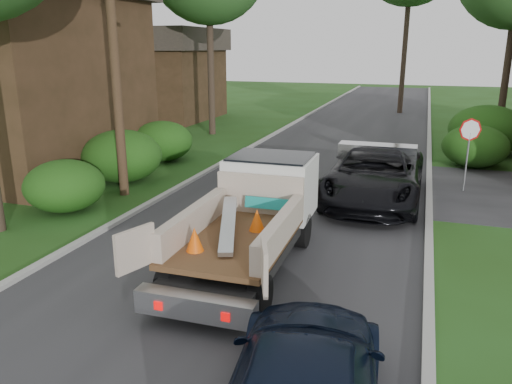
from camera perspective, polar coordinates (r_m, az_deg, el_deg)
The scene contains 14 objects.
ground at distance 10.54m, azimuth -4.10°, elevation -10.35°, with size 120.00×120.00×0.00m, color #214313.
road at distance 19.61m, azimuth 7.13°, elevation 2.23°, with size 8.00×90.00×0.02m, color #28282B.
curb_left at distance 20.76m, azimuth -4.03°, elevation 3.26°, with size 0.20×90.00×0.12m, color #9E9E99.
curb_right at distance 19.25m, azimuth 19.17°, elevation 1.35°, with size 0.20×90.00×0.12m, color #9E9E99.
stop_sign at distance 17.98m, azimuth 23.19°, elevation 5.55°, with size 0.71×0.32×2.48m.
utility_pole at distance 16.46m, azimuth -16.10°, elevation 17.25°, with size 2.42×1.25×10.00m.
house_left_far at distance 35.20m, azimuth -11.04°, elevation 13.25°, with size 7.56×7.56×6.00m.
hedge_left_a at distance 15.80m, azimuth -21.03°, elevation 0.68°, with size 2.34×2.34×1.53m, color #1C410F.
hedge_left_b at distance 18.66m, azimuth -15.07°, elevation 4.01°, with size 2.86×2.86×1.87m, color #1C410F.
hedge_left_c at distance 21.76m, azimuth -10.69°, elevation 5.74°, with size 2.60×2.60×1.70m, color #1C410F.
hedge_right_a at distance 22.12m, azimuth 23.77°, elevation 4.81°, with size 2.60×2.60×1.70m, color #1C410F.
hedge_right_b at distance 25.10m, azimuth 24.91°, elevation 6.48°, with size 3.38×3.38×2.21m, color #1C410F.
flatbed_truck at distance 11.46m, azimuth 0.25°, elevation -1.70°, with size 2.69×5.76×2.17m.
black_pickup at distance 16.14m, azimuth 13.40°, elevation 1.96°, with size 2.83×6.14×1.71m, color black.
Camera 1 is at (3.69, -8.68, 4.71)m, focal length 35.00 mm.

